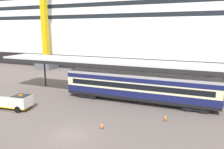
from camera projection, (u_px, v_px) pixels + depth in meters
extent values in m
plane|color=#675C57|center=(70.00, 135.00, 21.08)|extent=(400.00, 400.00, 0.00)
cube|color=black|center=(207.00, 61.00, 57.73)|extent=(148.09, 28.50, 3.52)
cube|color=white|center=(209.00, 39.00, 56.54)|extent=(148.09, 28.50, 8.22)
cube|color=white|center=(211.00, 17.00, 55.43)|extent=(136.24, 26.22, 2.82)
cube|color=black|center=(214.00, 13.00, 43.52)|extent=(130.32, 0.12, 1.01)
cube|color=white|center=(212.00, 6.00, 54.86)|extent=(130.79, 25.17, 2.82)
cube|color=silver|center=(140.00, 63.00, 29.82)|extent=(44.89, 5.09, 0.25)
cube|color=black|center=(135.00, 68.00, 27.67)|extent=(44.89, 0.20, 0.50)
cylinder|color=black|center=(45.00, 71.00, 38.87)|extent=(0.28, 0.28, 5.44)
cylinder|color=black|center=(89.00, 75.00, 35.61)|extent=(0.28, 0.28, 5.44)
cylinder|color=black|center=(143.00, 80.00, 32.34)|extent=(0.28, 0.28, 5.44)
cylinder|color=black|center=(209.00, 85.00, 29.08)|extent=(0.28, 0.28, 5.44)
cube|color=black|center=(138.00, 97.00, 30.32)|extent=(20.96, 2.80, 0.40)
cube|color=#141947|center=(138.00, 92.00, 30.19)|extent=(20.96, 2.80, 0.90)
cube|color=beige|center=(138.00, 85.00, 29.97)|extent=(20.96, 2.80, 1.20)
cube|color=black|center=(136.00, 87.00, 28.72)|extent=(19.28, 0.08, 0.72)
cube|color=#141947|center=(138.00, 79.00, 29.79)|extent=(20.96, 2.80, 0.60)
cube|color=#A3A3A3|center=(139.00, 75.00, 29.69)|extent=(20.96, 2.69, 0.36)
cube|color=black|center=(90.00, 94.00, 33.14)|extent=(3.20, 2.35, 0.50)
cylinder|color=black|center=(81.00, 95.00, 32.40)|extent=(0.84, 0.12, 0.84)
cylinder|color=black|center=(92.00, 97.00, 31.75)|extent=(0.84, 0.12, 0.84)
cube|color=black|center=(195.00, 106.00, 27.65)|extent=(3.20, 2.35, 0.50)
cylinder|color=black|center=(187.00, 109.00, 26.92)|extent=(0.84, 0.12, 0.84)
cylinder|color=black|center=(203.00, 111.00, 26.26)|extent=(0.84, 0.12, 0.84)
cube|color=silver|center=(12.00, 104.00, 28.03)|extent=(5.36, 2.45, 0.36)
cube|color=#F2B20C|center=(12.00, 105.00, 28.05)|extent=(5.36, 2.47, 0.12)
cube|color=silver|center=(21.00, 100.00, 27.47)|extent=(2.45, 2.11, 1.10)
cube|color=#19232D|center=(21.00, 97.00, 27.40)|extent=(2.23, 2.02, 0.44)
cube|color=orange|center=(21.00, 95.00, 27.34)|extent=(0.58, 0.25, 0.16)
cube|color=silver|center=(5.00, 101.00, 28.25)|extent=(3.07, 2.17, 0.36)
cylinder|color=black|center=(28.00, 104.00, 28.53)|extent=(0.82, 0.32, 0.80)
cylinder|color=black|center=(18.00, 110.00, 26.66)|extent=(0.82, 0.32, 0.80)
cylinder|color=black|center=(7.00, 102.00, 29.47)|extent=(0.82, 0.32, 0.80)
cube|color=black|center=(165.00, 120.00, 24.38)|extent=(0.36, 0.36, 0.04)
cone|color=#EA590F|center=(165.00, 117.00, 24.31)|extent=(0.30, 0.30, 0.72)
cylinder|color=white|center=(165.00, 117.00, 24.30)|extent=(0.17, 0.17, 0.10)
cube|color=black|center=(102.00, 128.00, 22.48)|extent=(0.36, 0.36, 0.04)
cone|color=#EA590F|center=(102.00, 125.00, 22.42)|extent=(0.30, 0.30, 0.61)
cylinder|color=white|center=(102.00, 125.00, 22.41)|extent=(0.17, 0.17, 0.08)
cube|color=#595960|center=(47.00, 64.00, 56.68)|extent=(4.40, 4.40, 2.40)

